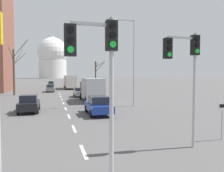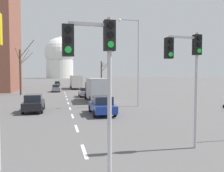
{
  "view_description": "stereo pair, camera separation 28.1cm",
  "coord_description": "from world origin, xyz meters",
  "px_view_note": "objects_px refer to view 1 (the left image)",
  "views": [
    {
      "loc": [
        -1.38,
        -3.15,
        3.55
      ],
      "look_at": [
        1.05,
        5.62,
        3.1
      ],
      "focal_mm": 35.0,
      "sensor_mm": 36.0,
      "label": 1
    },
    {
      "loc": [
        -1.11,
        -3.22,
        3.55
      ],
      "look_at": [
        1.05,
        5.62,
        3.1
      ],
      "focal_mm": 35.0,
      "sensor_mm": 36.0,
      "label": 2
    }
  ],
  "objects_px": {
    "traffic_signal_centre_tall": "(98,59)",
    "delivery_truck": "(92,89)",
    "sedan_near_left": "(29,103)",
    "sedan_far_right": "(50,88)",
    "traffic_signal_near_right": "(186,61)",
    "sedan_near_right": "(80,92)",
    "street_lamp_right": "(131,54)",
    "city_bus": "(70,81)",
    "sedan_far_left": "(51,83)",
    "sedan_mid_centre": "(98,105)",
    "speed_limit_sign": "(222,110)"
  },
  "relations": [
    {
      "from": "city_bus",
      "to": "traffic_signal_centre_tall",
      "type": "bearing_deg",
      "value": -93.5
    },
    {
      "from": "sedan_near_right",
      "to": "sedan_far_left",
      "type": "distance_m",
      "value": 41.65
    },
    {
      "from": "sedan_far_left",
      "to": "sedan_far_right",
      "type": "relative_size",
      "value": 1.06
    },
    {
      "from": "traffic_signal_near_right",
      "to": "sedan_far_left",
      "type": "xyz_separation_m",
      "value": [
        -6.51,
        67.92,
        -3.46
      ]
    },
    {
      "from": "street_lamp_right",
      "to": "city_bus",
      "type": "distance_m",
      "value": 34.84
    },
    {
      "from": "sedan_mid_centre",
      "to": "delivery_truck",
      "type": "height_order",
      "value": "delivery_truck"
    },
    {
      "from": "traffic_signal_near_right",
      "to": "street_lamp_right",
      "type": "bearing_deg",
      "value": 80.27
    },
    {
      "from": "sedan_mid_centre",
      "to": "speed_limit_sign",
      "type": "bearing_deg",
      "value": -62.32
    },
    {
      "from": "sedan_near_left",
      "to": "street_lamp_right",
      "type": "bearing_deg",
      "value": 5.83
    },
    {
      "from": "traffic_signal_near_right",
      "to": "sedan_near_left",
      "type": "distance_m",
      "value": 15.86
    },
    {
      "from": "sedan_mid_centre",
      "to": "traffic_signal_near_right",
      "type": "bearing_deg",
      "value": -77.74
    },
    {
      "from": "city_bus",
      "to": "delivery_truck",
      "type": "height_order",
      "value": "city_bus"
    },
    {
      "from": "sedan_mid_centre",
      "to": "city_bus",
      "type": "height_order",
      "value": "city_bus"
    },
    {
      "from": "traffic_signal_centre_tall",
      "to": "sedan_near_left",
      "type": "relative_size",
      "value": 1.28
    },
    {
      "from": "sedan_far_left",
      "to": "city_bus",
      "type": "xyz_separation_m",
      "value": [
        4.82,
        -19.37,
        1.28
      ]
    },
    {
      "from": "traffic_signal_near_right",
      "to": "sedan_far_left",
      "type": "height_order",
      "value": "traffic_signal_near_right"
    },
    {
      "from": "sedan_mid_centre",
      "to": "sedan_far_left",
      "type": "distance_m",
      "value": 58.01
    },
    {
      "from": "delivery_truck",
      "to": "speed_limit_sign",
      "type": "bearing_deg",
      "value": -78.9
    },
    {
      "from": "street_lamp_right",
      "to": "sedan_near_left",
      "type": "xyz_separation_m",
      "value": [
        -10.77,
        -1.1,
        -5.05
      ]
    },
    {
      "from": "traffic_signal_near_right",
      "to": "sedan_far_right",
      "type": "height_order",
      "value": "traffic_signal_near_right"
    },
    {
      "from": "traffic_signal_near_right",
      "to": "city_bus",
      "type": "relative_size",
      "value": 0.52
    },
    {
      "from": "sedan_mid_centre",
      "to": "sedan_near_left",
      "type": "bearing_deg",
      "value": 154.12
    },
    {
      "from": "speed_limit_sign",
      "to": "street_lamp_right",
      "type": "bearing_deg",
      "value": 91.41
    },
    {
      "from": "sedan_near_left",
      "to": "sedan_far_right",
      "type": "bearing_deg",
      "value": 86.05
    },
    {
      "from": "speed_limit_sign",
      "to": "sedan_mid_centre",
      "type": "xyz_separation_m",
      "value": [
        -4.95,
        9.44,
        -0.78
      ]
    },
    {
      "from": "traffic_signal_near_right",
      "to": "traffic_signal_centre_tall",
      "type": "relative_size",
      "value": 1.03
    },
    {
      "from": "traffic_signal_centre_tall",
      "to": "delivery_truck",
      "type": "distance_m",
      "value": 22.82
    },
    {
      "from": "delivery_truck",
      "to": "traffic_signal_near_right",
      "type": "bearing_deg",
      "value": -87.03
    },
    {
      "from": "street_lamp_right",
      "to": "delivery_truck",
      "type": "bearing_deg",
      "value": 120.69
    },
    {
      "from": "traffic_signal_near_right",
      "to": "street_lamp_right",
      "type": "height_order",
      "value": "street_lamp_right"
    },
    {
      "from": "traffic_signal_near_right",
      "to": "traffic_signal_centre_tall",
      "type": "distance_m",
      "value": 5.36
    },
    {
      "from": "delivery_truck",
      "to": "sedan_far_right",
      "type": "bearing_deg",
      "value": 106.45
    },
    {
      "from": "sedan_near_right",
      "to": "city_bus",
      "type": "xyz_separation_m",
      "value": [
        0.13,
        22.01,
        1.27
      ]
    },
    {
      "from": "street_lamp_right",
      "to": "sedan_near_right",
      "type": "bearing_deg",
      "value": 108.92
    },
    {
      "from": "traffic_signal_centre_tall",
      "to": "sedan_mid_centre",
      "type": "bearing_deg",
      "value": 78.17
    },
    {
      "from": "sedan_far_left",
      "to": "sedan_near_left",
      "type": "bearing_deg",
      "value": -91.92
    },
    {
      "from": "sedan_far_right",
      "to": "sedan_near_left",
      "type": "bearing_deg",
      "value": -93.95
    },
    {
      "from": "delivery_truck",
      "to": "traffic_signal_centre_tall",
      "type": "bearing_deg",
      "value": -99.54
    },
    {
      "from": "street_lamp_right",
      "to": "city_bus",
      "type": "bearing_deg",
      "value": 96.82
    },
    {
      "from": "traffic_signal_near_right",
      "to": "street_lamp_right",
      "type": "relative_size",
      "value": 0.57
    },
    {
      "from": "sedan_near_left",
      "to": "delivery_truck",
      "type": "height_order",
      "value": "delivery_truck"
    },
    {
      "from": "speed_limit_sign",
      "to": "sedan_mid_centre",
      "type": "bearing_deg",
      "value": 117.68
    },
    {
      "from": "sedan_near_right",
      "to": "sedan_far_left",
      "type": "height_order",
      "value": "sedan_near_right"
    },
    {
      "from": "sedan_far_left",
      "to": "city_bus",
      "type": "height_order",
      "value": "city_bus"
    },
    {
      "from": "speed_limit_sign",
      "to": "sedan_far_left",
      "type": "height_order",
      "value": "speed_limit_sign"
    },
    {
      "from": "city_bus",
      "to": "sedan_near_right",
      "type": "bearing_deg",
      "value": -90.34
    },
    {
      "from": "sedan_far_right",
      "to": "sedan_mid_centre",
      "type": "bearing_deg",
      "value": -81.31
    },
    {
      "from": "street_lamp_right",
      "to": "delivery_truck",
      "type": "height_order",
      "value": "street_lamp_right"
    },
    {
      "from": "city_bus",
      "to": "delivery_truck",
      "type": "relative_size",
      "value": 1.5
    },
    {
      "from": "traffic_signal_near_right",
      "to": "sedan_near_right",
      "type": "xyz_separation_m",
      "value": [
        -1.81,
        26.53,
        -3.45
      ]
    }
  ]
}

